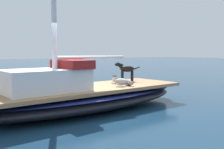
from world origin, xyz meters
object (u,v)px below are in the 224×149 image
coiled_rope (120,86)px  dog_black (126,70)px  dog_grey (123,82)px  deck_winch (114,79)px  sailboat_main (83,98)px

coiled_rope → dog_black: bearing=-39.1°
dog_grey → deck_winch: (1.13, -0.35, -0.01)m
sailboat_main → dog_black: (0.82, -2.06, 0.75)m
sailboat_main → dog_grey: bearing=-95.5°
deck_winch → coiled_rope: deck_winch is taller
dog_grey → dog_black: dog_black is taller
deck_winch → coiled_rope: (-1.40, 0.61, -0.08)m
sailboat_main → coiled_rope: (-0.40, -1.07, 0.35)m
sailboat_main → dog_grey: 1.40m
dog_grey → deck_winch: bearing=-17.2°
sailboat_main → deck_winch: 2.00m
dog_grey → dog_black: bearing=-37.5°
dog_grey → dog_black: size_ratio=1.03×
dog_grey → sailboat_main: bearing=84.5°
dog_grey → coiled_rope: size_ratio=2.90×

